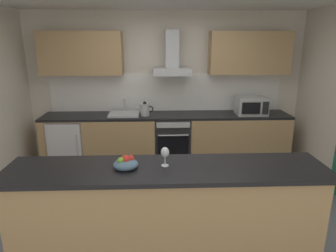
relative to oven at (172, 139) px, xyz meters
name	(u,v)px	position (x,y,z in m)	size (l,w,h in m)	color
ground	(171,216)	(-0.09, -1.62, -0.47)	(5.76, 4.93, 0.02)	slate
wall_back	(166,88)	(-0.09, 0.41, 0.84)	(5.76, 0.12, 2.60)	silver
backsplash_tile	(166,92)	(-0.09, 0.33, 0.77)	(4.04, 0.02, 0.66)	white
counter_back	(167,140)	(-0.09, 0.03, -0.01)	(4.19, 0.60, 0.90)	tan
counter_island	(167,217)	(-0.18, -2.44, 0.05)	(2.90, 0.64, 1.02)	tan
upper_cabinets	(166,53)	(-0.09, 0.18, 1.45)	(4.13, 0.32, 0.70)	tan
oven	(172,139)	(0.00, 0.00, 0.00)	(0.60, 0.62, 0.80)	slate
refrigerator	(69,143)	(-1.77, 0.00, -0.03)	(0.58, 0.60, 0.85)	white
microwave	(251,106)	(1.34, -0.03, 0.59)	(0.50, 0.38, 0.30)	#B7BABC
sink	(124,113)	(-0.81, 0.01, 0.47)	(0.50, 0.40, 0.26)	silver
kettle	(145,109)	(-0.46, -0.03, 0.55)	(0.29, 0.15, 0.24)	#B7BABC
range_hood	(172,61)	(0.00, 0.13, 1.33)	(0.62, 0.45, 0.72)	#B7BABC
wine_glass	(165,153)	(-0.20, -2.41, 0.68)	(0.08, 0.08, 0.18)	silver
fruit_bowl	(126,164)	(-0.55, -2.44, 0.60)	(0.22, 0.22, 0.13)	slate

